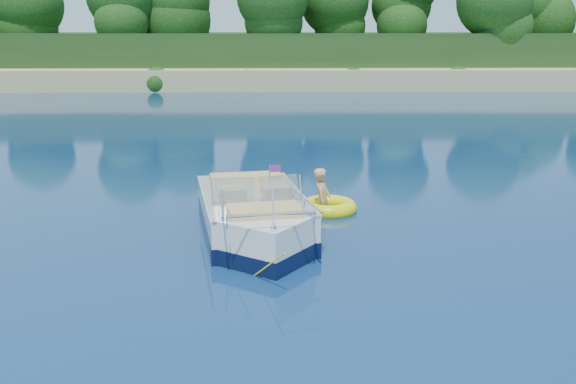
% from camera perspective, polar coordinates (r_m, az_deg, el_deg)
% --- Properties ---
extents(ground, '(160.00, 160.00, 0.00)m').
position_cam_1_polar(ground, '(12.14, -7.33, -6.21)').
color(ground, '#0A1B48').
rests_on(ground, ground).
extents(shoreline, '(170.00, 59.00, 6.00)m').
position_cam_1_polar(shoreline, '(75.17, -2.42, 11.68)').
color(shoreline, tan).
rests_on(shoreline, ground).
extents(treeline, '(150.00, 7.12, 8.19)m').
position_cam_1_polar(treeline, '(52.37, -2.85, 15.60)').
color(treeline, black).
rests_on(treeline, ground).
extents(motorboat, '(2.71, 5.80, 1.94)m').
position_cam_1_polar(motorboat, '(13.36, -2.94, -2.50)').
color(motorboat, silver).
rests_on(motorboat, ground).
extents(tow_tube, '(1.55, 1.55, 0.36)m').
position_cam_1_polar(tow_tube, '(15.39, 3.60, -1.35)').
color(tow_tube, '#F5EB0A').
rests_on(tow_tube, ground).
extents(boy, '(0.57, 0.95, 1.75)m').
position_cam_1_polar(boy, '(15.46, 3.06, -1.63)').
color(boy, tan).
rests_on(boy, ground).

